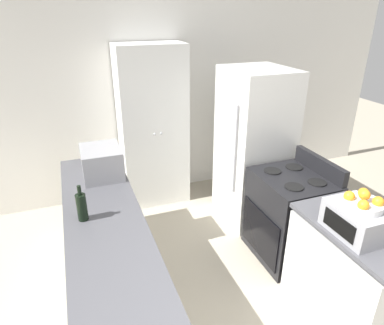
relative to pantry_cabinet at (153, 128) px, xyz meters
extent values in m
cube|color=white|center=(0.07, 0.28, 0.28)|extent=(7.00, 0.06, 2.60)
cube|color=silver|center=(-0.83, -1.69, -0.60)|extent=(0.58, 2.48, 0.83)
cube|color=#4C4C51|center=(-0.83, -1.69, -0.13)|extent=(0.60, 2.53, 0.04)
cube|color=silver|center=(0.97, -2.48, -0.60)|extent=(0.58, 0.94, 0.83)
cube|color=#4C4C51|center=(0.97, -2.48, -0.13)|extent=(0.60, 0.96, 0.04)
cube|color=white|center=(0.00, 0.00, 0.00)|extent=(0.82, 0.46, 2.03)
sphere|color=#B2B2B7|center=(-0.04, -0.24, 0.00)|extent=(0.03, 0.03, 0.03)
sphere|color=#B2B2B7|center=(0.04, -0.24, 0.00)|extent=(0.03, 0.03, 0.03)
cube|color=black|center=(0.99, -1.60, -0.56)|extent=(0.64, 0.74, 0.91)
cube|color=black|center=(0.66, -1.60, -0.68)|extent=(0.02, 0.65, 0.50)
cube|color=black|center=(1.28, -1.60, -0.03)|extent=(0.06, 0.71, 0.16)
cylinder|color=black|center=(0.86, -1.78, -0.10)|extent=(0.17, 0.17, 0.01)
cylinder|color=black|center=(0.86, -1.42, -0.10)|extent=(0.17, 0.17, 0.01)
cylinder|color=black|center=(1.11, -1.78, -0.10)|extent=(0.17, 0.17, 0.01)
cylinder|color=black|center=(1.11, -1.42, -0.10)|extent=(0.17, 0.17, 0.01)
cube|color=white|center=(1.00, -0.79, -0.11)|extent=(0.67, 0.79, 1.82)
cylinder|color=gray|center=(0.65, -1.01, -0.02)|extent=(0.02, 0.02, 1.00)
cube|color=#939399|center=(-0.74, -0.93, 0.03)|extent=(0.37, 0.44, 0.28)
cube|color=black|center=(-0.55, -0.96, 0.03)|extent=(0.01, 0.27, 0.20)
cylinder|color=black|center=(-0.98, -1.65, 0.00)|extent=(0.08, 0.08, 0.22)
cylinder|color=black|center=(-0.98, -1.65, 0.15)|extent=(0.03, 0.03, 0.08)
cube|color=#939399|center=(0.86, -2.51, 0.00)|extent=(0.32, 0.42, 0.22)
cube|color=black|center=(0.69, -2.51, 0.00)|extent=(0.01, 0.29, 0.13)
cylinder|color=silver|center=(0.86, -2.52, 0.13)|extent=(0.28, 0.28, 0.05)
sphere|color=orange|center=(0.93, -2.45, 0.18)|extent=(0.08, 0.08, 0.08)
sphere|color=orange|center=(0.80, -2.45, 0.18)|extent=(0.08, 0.08, 0.08)
sphere|color=orange|center=(0.80, -2.58, 0.18)|extent=(0.08, 0.08, 0.08)
sphere|color=orange|center=(0.93, -2.58, 0.18)|extent=(0.08, 0.08, 0.08)
sphere|color=orange|center=(0.86, -2.52, 0.21)|extent=(0.08, 0.08, 0.08)
camera|label=1|loc=(-0.96, -4.03, 1.38)|focal=32.00mm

